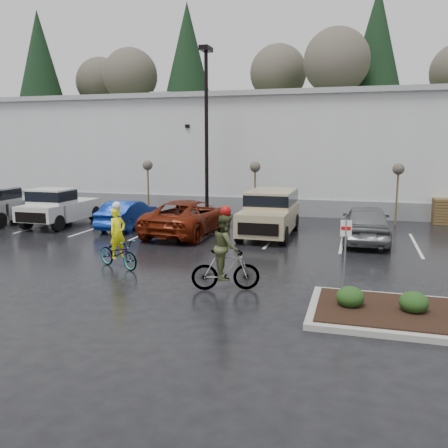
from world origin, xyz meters
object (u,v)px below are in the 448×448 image
(sapling_mid, at_px, (255,170))
(fire_lane_sign, at_px, (345,248))
(suv_tan, at_px, (269,214))
(pallet_stack_a, at_px, (445,211))
(cyclist_hivis, at_px, (118,247))
(pickup_silver, at_px, (9,204))
(lamppost, at_px, (206,115))
(pickup_white, at_px, (63,206))
(car_red, at_px, (189,217))
(sapling_west, at_px, (148,168))
(car_blue, at_px, (128,214))
(car_grey, at_px, (366,223))
(sapling_east, at_px, (398,172))
(cyclist_olive, at_px, (226,260))

(sapling_mid, bearing_deg, fire_lane_sign, -67.51)
(fire_lane_sign, bearing_deg, suv_tan, 113.97)
(pallet_stack_a, bearing_deg, fire_lane_sign, -108.81)
(suv_tan, bearing_deg, cyclist_hivis, -119.54)
(pickup_silver, bearing_deg, lamppost, 20.48)
(pickup_white, distance_m, cyclist_hivis, 9.91)
(car_red, bearing_deg, sapling_west, -46.06)
(car_blue, bearing_deg, car_grey, 178.51)
(pickup_white, bearing_deg, car_red, -5.55)
(suv_tan, bearing_deg, pallet_stack_a, 34.59)
(fire_lane_sign, relative_size, suv_tan, 0.43)
(lamppost, bearing_deg, car_red, -83.32)
(pickup_white, xyz_separation_m, car_red, (7.22, -0.70, -0.17))
(car_blue, bearing_deg, sapling_east, -160.31)
(pallet_stack_a, bearing_deg, cyclist_olive, -119.71)
(lamppost, distance_m, sapling_mid, 4.00)
(fire_lane_sign, relative_size, cyclist_olive, 0.89)
(sapling_mid, bearing_deg, cyclist_hivis, -100.83)
(suv_tan, relative_size, cyclist_olive, 2.05)
(sapling_mid, relative_size, car_blue, 0.75)
(sapling_mid, xyz_separation_m, sapling_east, (7.50, 0.00, 0.00))
(cyclist_hivis, bearing_deg, car_grey, -27.68)
(sapling_west, xyz_separation_m, suv_tan, (8.21, -4.72, -1.70))
(suv_tan, bearing_deg, sapling_east, 39.17)
(sapling_mid, height_order, pallet_stack_a, sapling_mid)
(pallet_stack_a, xyz_separation_m, car_blue, (-15.43, -5.71, 0.03))
(sapling_west, relative_size, car_blue, 0.75)
(sapling_mid, height_order, car_red, sapling_mid)
(pickup_white, bearing_deg, sapling_west, 59.68)
(sapling_mid, bearing_deg, car_grey, -39.66)
(sapling_mid, bearing_deg, pickup_silver, -159.26)
(lamppost, relative_size, car_grey, 1.90)
(sapling_west, distance_m, car_red, 7.24)
(car_grey, distance_m, cyclist_olive, 9.05)
(sapling_mid, distance_m, suv_tan, 5.30)
(suv_tan, bearing_deg, pickup_white, 179.54)
(car_blue, bearing_deg, sapling_mid, -139.40)
(sapling_west, xyz_separation_m, sapling_mid, (6.50, 0.00, 0.00))
(car_blue, relative_size, car_grey, 0.88)
(cyclist_hivis, bearing_deg, lamppost, 24.35)
(pickup_silver, xyz_separation_m, suv_tan, (14.20, 0.01, 0.05))
(pickup_white, distance_m, cyclist_olive, 14.01)
(sapling_east, height_order, suv_tan, sapling_east)
(pickup_silver, bearing_deg, sapling_west, 38.28)
(sapling_east, height_order, pallet_stack_a, sapling_east)
(sapling_west, bearing_deg, car_grey, -21.63)
(car_red, height_order, cyclist_olive, cyclist_olive)
(pickup_silver, bearing_deg, car_red, -3.27)
(sapling_mid, bearing_deg, pickup_white, -153.30)
(pickup_silver, bearing_deg, sapling_mid, 20.74)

